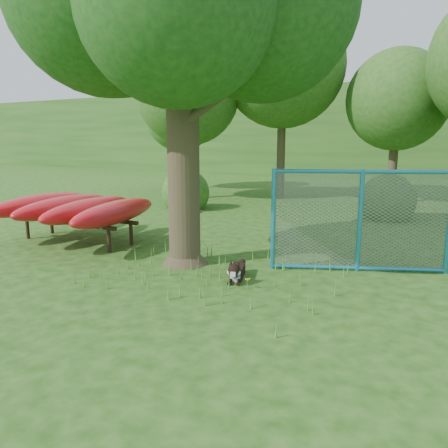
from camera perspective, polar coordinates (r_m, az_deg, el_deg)
The scene contains 13 objects.
ground at distance 7.85m, azimuth -5.62°, elevation -8.53°, with size 80.00×80.00×0.00m, color #1B460E.
wooden_post at distance 9.56m, azimuth -3.75°, elevation -0.68°, with size 0.35×0.13×1.28m.
kayak_rack at distance 11.75m, azimuth -18.75°, elevation 1.98°, with size 3.86×3.42×1.15m.
husky_dog at distance 8.30m, azimuth 1.63°, elevation -6.22°, with size 0.50×0.99×0.45m.
fence_section at distance 9.04m, azimuth 17.32°, elevation 0.38°, with size 3.24×1.49×3.41m.
wildflower_clump at distance 7.81m, azimuth 3.06°, elevation -7.34°, with size 0.09×0.08×0.20m.
bg_tree_a at distance 19.41m, azimuth -4.75°, elevation 16.61°, with size 4.40×4.40×6.70m.
bg_tree_b at distance 19.68m, azimuth 7.73°, elevation 19.78°, with size 5.20×5.20×8.22m.
bg_tree_c at distance 19.30m, azimuth 21.72°, elevation 14.79°, with size 4.00×4.00×6.12m.
bg_tree_f at distance 23.23m, azimuth -5.73°, elevation 13.83°, with size 3.60×3.60×5.55m.
shrub_left at distance 16.62m, azimuth -5.02°, elevation 2.00°, with size 1.80×1.80×1.80m, color #28551B.
shrub_mid at distance 15.44m, azimuth 20.41°, elevation 0.63°, with size 1.80×1.80×1.80m, color #28551B.
wooded_hillside at distance 34.31m, azimuth 22.58°, elevation 10.96°, with size 80.00×12.00×6.00m, color #28551B.
Camera 1 is at (4.26, -6.04, 2.65)m, focal length 35.00 mm.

